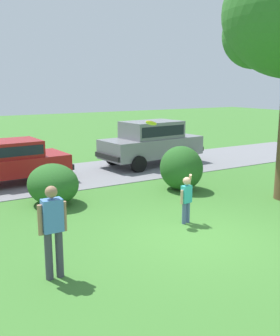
{
  "coord_description": "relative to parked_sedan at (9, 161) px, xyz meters",
  "views": [
    {
      "loc": [
        -5.75,
        -6.75,
        3.48
      ],
      "look_at": [
        0.15,
        2.91,
        1.1
      ],
      "focal_mm": 42.62,
      "sensor_mm": 36.0,
      "label": 1
    }
  ],
  "objects": [
    {
      "name": "shrub_centre_left",
      "position": [
        4.74,
        -3.76,
        -0.11
      ],
      "size": [
        1.37,
        1.55,
        1.48
      ],
      "color": "#286023",
      "rests_on": "ground"
    },
    {
      "name": "ground_plane",
      "position": [
        2.52,
        -7.42,
        -0.85
      ],
      "size": [
        80.0,
        80.0,
        0.0
      ],
      "primitive_type": "plane",
      "color": "#3D752D"
    },
    {
      "name": "shrub_near_tree",
      "position": [
        0.51,
        -3.12,
        -0.25
      ],
      "size": [
        1.47,
        1.75,
        1.2
      ],
      "color": "#286023",
      "rests_on": "ground"
    },
    {
      "name": "child_thrower",
      "position": [
        2.82,
        -6.51,
        -0.13
      ],
      "size": [
        0.44,
        0.3,
        1.29
      ],
      "color": "#4C608C",
      "rests_on": "ground"
    },
    {
      "name": "parked_sedan",
      "position": [
        0.0,
        0.0,
        0.0
      ],
      "size": [
        4.47,
        2.24,
        1.56
      ],
      "color": "maroon",
      "rests_on": "ground"
    },
    {
      "name": "frisbee",
      "position": [
        2.22,
        -5.78,
        1.68
      ],
      "size": [
        0.29,
        0.28,
        0.18
      ],
      "color": "yellow"
    },
    {
      "name": "adult_onlooker",
      "position": [
        -1.05,
        -7.6,
        0.13
      ],
      "size": [
        0.53,
        0.23,
        1.74
      ],
      "color": "#3F3F4C",
      "rests_on": "ground"
    },
    {
      "name": "driveway_strip",
      "position": [
        2.52,
        0.06,
        -0.84
      ],
      "size": [
        28.0,
        4.4,
        0.02
      ],
      "primitive_type": "cube",
      "color": "slate",
      "rests_on": "ground"
    },
    {
      "name": "parked_suv",
      "position": [
        6.21,
        0.31,
        0.23
      ],
      "size": [
        4.84,
        2.4,
        1.92
      ],
      "color": "gray",
      "rests_on": "ground"
    }
  ]
}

